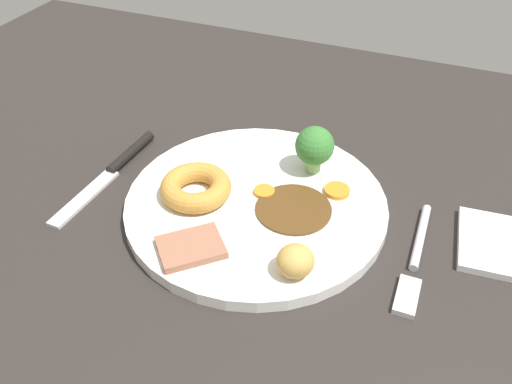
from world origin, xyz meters
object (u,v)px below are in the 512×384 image
object	(u,v)px
dinner_plate	(256,204)
carrot_coin_front	(264,191)
carrot_coin_back	(307,144)
carrot_coin_side	(337,191)
fork	(415,259)
knife	(115,168)
roast_potato_left	(295,261)
meat_slice_main	(193,248)
yorkshire_pudding	(196,187)
broccoli_floret	(315,147)

from	to	relation	value
dinner_plate	carrot_coin_front	world-z (taller)	carrot_coin_front
carrot_coin_front	carrot_coin_back	distance (cm)	10.44
dinner_plate	carrot_coin_side	xyz separation A→B (cm)	(-7.78, -4.39, 0.96)
carrot_coin_back	fork	bearing A→B (deg)	139.60
dinner_plate	knife	xyz separation A→B (cm)	(18.20, -0.04, -0.25)
roast_potato_left	carrot_coin_side	world-z (taller)	roast_potato_left
meat_slice_main	carrot_coin_back	bearing A→B (deg)	-102.67
dinner_plate	yorkshire_pudding	size ratio (longest dim) A/B	3.67
dinner_plate	meat_slice_main	world-z (taller)	meat_slice_main
dinner_plate	fork	xyz separation A→B (cm)	(-17.42, 1.49, -0.31)
meat_slice_main	carrot_coin_side	xyz separation A→B (cm)	(-10.53, -13.87, -0.14)
broccoli_floret	roast_potato_left	bearing A→B (deg)	101.46
dinner_plate	carrot_coin_side	size ratio (longest dim) A/B	10.07
meat_slice_main	roast_potato_left	distance (cm)	10.15
carrot_coin_back	fork	distance (cm)	20.29
yorkshire_pudding	carrot_coin_back	xyz separation A→B (cm)	(-8.26, -13.48, -0.81)
meat_slice_main	yorkshire_pudding	bearing A→B (deg)	-65.36
yorkshire_pudding	fork	xyz separation A→B (cm)	(-23.68, -0.35, -2.13)
carrot_coin_front	carrot_coin_side	size ratio (longest dim) A/B	0.81
carrot_coin_side	dinner_plate	bearing A→B (deg)	29.43
dinner_plate	meat_slice_main	bearing A→B (deg)	73.84
yorkshire_pudding	carrot_coin_back	world-z (taller)	yorkshire_pudding
meat_slice_main	broccoli_floret	size ratio (longest dim) A/B	1.09
fork	roast_potato_left	bearing A→B (deg)	-56.23
dinner_plate	broccoli_floret	xyz separation A→B (cm)	(-4.10, -7.29, 3.96)
carrot_coin_front	knife	distance (cm)	18.71
carrot_coin_side	meat_slice_main	bearing A→B (deg)	52.80
fork	carrot_coin_back	bearing A→B (deg)	-130.88
carrot_coin_side	broccoli_floret	world-z (taller)	broccoli_floret
roast_potato_left	carrot_coin_back	world-z (taller)	roast_potato_left
dinner_plate	roast_potato_left	world-z (taller)	roast_potato_left
broccoli_floret	carrot_coin_back	bearing A→B (deg)	-64.23
dinner_plate	knife	size ratio (longest dim) A/B	1.52
carrot_coin_front	carrot_coin_back	xyz separation A→B (cm)	(-1.56, -10.32, 0.10)
carrot_coin_front	broccoli_floret	bearing A→B (deg)	-121.56
fork	carrot_coin_side	bearing A→B (deg)	-121.84
carrot_coin_back	carrot_coin_side	bearing A→B (deg)	128.58
fork	carrot_coin_front	bearing A→B (deg)	-99.85
carrot_coin_front	knife	bearing A→B (deg)	3.91
yorkshire_pudding	knife	size ratio (longest dim) A/B	0.41
carrot_coin_front	fork	world-z (taller)	carrot_coin_front
roast_potato_left	fork	bearing A→B (deg)	-145.75
dinner_plate	roast_potato_left	xyz separation A→B (cm)	(-7.28, 8.39, 2.21)
carrot_coin_front	carrot_coin_back	world-z (taller)	carrot_coin_back
fork	broccoli_floret	bearing A→B (deg)	-123.84
carrot_coin_back	roast_potato_left	bearing A→B (deg)	104.77
carrot_coin_side	broccoli_floret	xyz separation A→B (cm)	(3.68, -2.89, 3.00)
carrot_coin_back	knife	xyz separation A→B (cm)	(20.20, 11.59, -1.25)
roast_potato_left	carrot_coin_back	distance (cm)	20.75
dinner_plate	carrot_coin_front	distance (cm)	1.66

